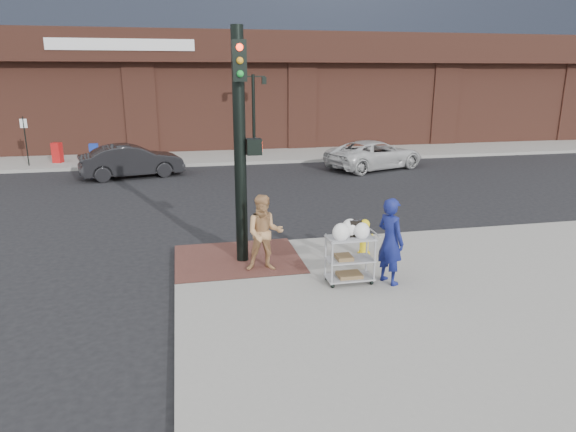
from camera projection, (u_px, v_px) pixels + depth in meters
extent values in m
plane|color=black|center=(271.00, 278.00, 10.95)|extent=(220.00, 220.00, 0.00)
cube|color=gray|center=(349.00, 123.00, 43.57)|extent=(65.00, 36.00, 0.15)
cube|color=#4B2A23|center=(238.00, 259.00, 11.63)|extent=(2.80, 2.40, 0.01)
cylinder|color=black|center=(254.00, 115.00, 25.84)|extent=(0.16, 0.16, 4.00)
cube|color=black|center=(253.00, 76.00, 25.33)|extent=(1.20, 0.06, 0.06)
cube|color=black|center=(242.00, 81.00, 25.27)|extent=(0.22, 0.22, 0.35)
cube|color=black|center=(264.00, 81.00, 25.49)|extent=(0.22, 0.22, 0.35)
cylinder|color=black|center=(26.00, 141.00, 23.04)|extent=(0.05, 0.05, 2.20)
cylinder|color=black|center=(240.00, 149.00, 10.89)|extent=(0.26, 0.26, 5.00)
cube|color=black|center=(254.00, 147.00, 10.93)|extent=(0.32, 0.28, 0.34)
cube|color=#FF260C|center=(261.00, 146.00, 10.96)|extent=(0.02, 0.18, 0.22)
cube|color=black|center=(239.00, 61.00, 10.14)|extent=(0.28, 0.18, 0.80)
imported|color=navy|center=(390.00, 241.00, 10.10)|extent=(0.63, 0.75, 1.75)
imported|color=tan|center=(265.00, 233.00, 10.77)|extent=(0.87, 0.71, 1.64)
imported|color=black|center=(132.00, 161.00, 21.33)|extent=(4.38, 2.40, 1.37)
imported|color=silver|center=(375.00, 155.00, 23.24)|extent=(5.10, 3.62, 1.29)
cube|color=gray|center=(350.00, 238.00, 10.07)|extent=(0.93, 0.52, 0.03)
cube|color=gray|center=(350.00, 259.00, 10.19)|extent=(0.93, 0.52, 0.03)
cube|color=gray|center=(349.00, 277.00, 10.29)|extent=(0.93, 0.52, 0.03)
cube|color=black|center=(355.00, 229.00, 10.09)|extent=(0.23, 0.14, 0.33)
cube|color=brown|center=(344.00, 257.00, 10.15)|extent=(0.31, 0.35, 0.08)
cube|color=brown|center=(349.00, 275.00, 10.27)|extent=(0.48, 0.37, 0.07)
cylinder|color=yellow|center=(364.00, 254.00, 11.85)|extent=(0.28, 0.28, 0.08)
cylinder|color=yellow|center=(364.00, 239.00, 11.75)|extent=(0.20, 0.20, 0.63)
sphere|color=yellow|center=(365.00, 224.00, 11.66)|extent=(0.22, 0.22, 0.22)
cylinder|color=yellow|center=(364.00, 236.00, 11.73)|extent=(0.41, 0.09, 0.09)
cube|color=#B31414|center=(57.00, 153.00, 24.01)|extent=(0.49, 0.46, 0.93)
cube|color=#173098|center=(94.00, 154.00, 23.59)|extent=(0.43, 0.39, 0.95)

